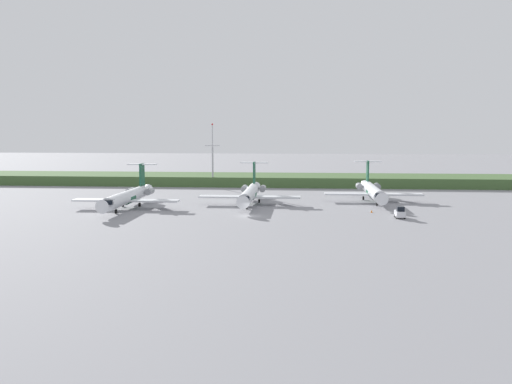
{
  "coord_description": "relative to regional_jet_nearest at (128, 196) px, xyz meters",
  "views": [
    {
      "loc": [
        10.13,
        -104.42,
        16.83
      ],
      "look_at": [
        0.0,
        15.21,
        3.0
      ],
      "focal_mm": 37.95,
      "sensor_mm": 36.0,
      "label": 1
    }
  ],
  "objects": [
    {
      "name": "ground_plane",
      "position": [
        27.22,
        21.14,
        -2.54
      ],
      "size": [
        500.0,
        500.0,
        0.0
      ],
      "primitive_type": "plane",
      "color": "gray"
    },
    {
      "name": "safety_cone_front_marker",
      "position": [
        51.7,
        -2.39,
        -2.26
      ],
      "size": [
        0.44,
        0.44,
        0.55
      ],
      "primitive_type": "cone",
      "color": "orange",
      "rests_on": "ground"
    },
    {
      "name": "antenna_mast",
      "position": [
        11.22,
        43.95,
        5.3
      ],
      "size": [
        4.4,
        0.5,
        18.69
      ],
      "color": "#B2B2B7",
      "rests_on": "ground"
    },
    {
      "name": "regional_jet_second",
      "position": [
        25.74,
        8.36,
        0.0
      ],
      "size": [
        22.81,
        31.0,
        9.0
      ],
      "color": "silver",
      "rests_on": "ground"
    },
    {
      "name": "grass_berm",
      "position": [
        27.22,
        52.85,
        -1.06
      ],
      "size": [
        320.0,
        20.0,
        2.95
      ],
      "primitive_type": "cube",
      "color": "#426033",
      "rests_on": "ground"
    },
    {
      "name": "baggage_tug",
      "position": [
        56.22,
        -9.03,
        -1.53
      ],
      "size": [
        1.72,
        3.2,
        2.3
      ],
      "color": "silver",
      "rests_on": "ground"
    },
    {
      "name": "regional_jet_third",
      "position": [
        54.16,
        15.93,
        0.0
      ],
      "size": [
        22.81,
        31.0,
        9.0
      ],
      "color": "silver",
      "rests_on": "ground"
    },
    {
      "name": "regional_jet_nearest",
      "position": [
        0.0,
        0.0,
        0.0
      ],
      "size": [
        22.81,
        31.0,
        9.0
      ],
      "color": "silver",
      "rests_on": "ground"
    }
  ]
}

